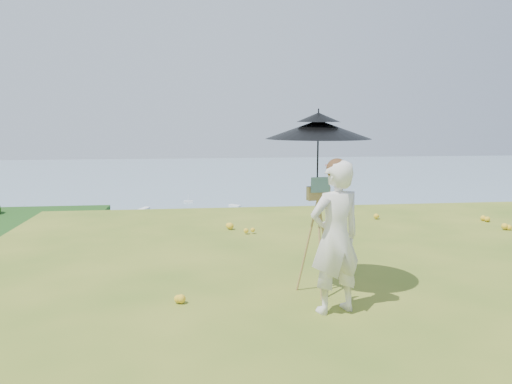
{
  "coord_description": "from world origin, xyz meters",
  "views": [
    {
      "loc": [
        -3.43,
        -4.86,
        2.12
      ],
      "look_at": [
        -2.45,
        3.29,
        0.92
      ],
      "focal_mm": 35.0,
      "sensor_mm": 36.0,
      "label": 1
    }
  ],
  "objects": [
    {
      "name": "wildflowers",
      "position": [
        0.0,
        0.25,
        0.06
      ],
      "size": [
        10.0,
        10.5,
        0.12
      ],
      "primitive_type": null,
      "color": "yellow",
      "rests_on": "ground"
    },
    {
      "name": "painter_cap",
      "position": [
        -1.94,
        0.29,
        1.64
      ],
      "size": [
        0.3,
        0.32,
        0.1
      ],
      "primitive_type": null,
      "rotation": [
        0.0,
        0.0,
        0.34
      ],
      "color": "#C26A74",
      "rests_on": "painter"
    },
    {
      "name": "painter",
      "position": [
        -1.94,
        0.29,
        0.84
      ],
      "size": [
        0.71,
        0.57,
        1.69
      ],
      "primitive_type": "imported",
      "rotation": [
        0.0,
        0.0,
        3.45
      ],
      "color": "white",
      "rests_on": "ground"
    },
    {
      "name": "bay_water",
      "position": [
        0.0,
        240.0,
        -34.0
      ],
      "size": [
        700.0,
        700.0,
        0.0
      ],
      "primitive_type": "plane",
      "color": "#708CA0",
      "rests_on": "ground"
    },
    {
      "name": "shoreline_tier",
      "position": [
        0.0,
        75.0,
        -36.0
      ],
      "size": [
        170.0,
        28.0,
        8.0
      ],
      "primitive_type": "cube",
      "color": "#6B6656",
      "rests_on": "bay_water"
    },
    {
      "name": "harbor_town",
      "position": [
        0.0,
        75.0,
        -29.5
      ],
      "size": [
        110.0,
        22.0,
        5.0
      ],
      "primitive_type": null,
      "color": "silver",
      "rests_on": "shoreline_tier"
    },
    {
      "name": "slope_trees",
      "position": [
        0.0,
        35.0,
        -15.0
      ],
      "size": [
        110.0,
        50.0,
        6.0
      ],
      "primitive_type": null,
      "color": "#284F17",
      "rests_on": "forest_slope"
    },
    {
      "name": "moored_boats",
      "position": [
        -12.5,
        161.0,
        -33.65
      ],
      "size": [
        140.0,
        140.0,
        0.7
      ],
      "primitive_type": null,
      "color": "white",
      "rests_on": "bay_water"
    },
    {
      "name": "field_easel",
      "position": [
        -1.99,
        0.9,
        0.72
      ],
      "size": [
        0.62,
        0.62,
        1.44
      ],
      "primitive_type": null,
      "rotation": [
        0.0,
        0.0,
        0.15
      ],
      "color": "olive",
      "rests_on": "ground"
    },
    {
      "name": "sun_umbrella",
      "position": [
        -2.0,
        0.93,
        1.71
      ],
      "size": [
        1.61,
        1.61,
        1.06
      ],
      "primitive_type": null,
      "rotation": [
        0.0,
        0.0,
        0.36
      ],
      "color": "black",
      "rests_on": "field_easel"
    }
  ]
}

